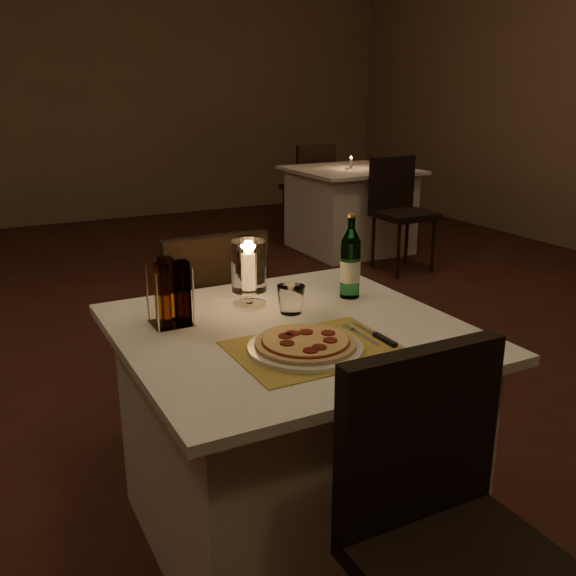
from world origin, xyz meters
name	(u,v)px	position (x,y,z in m)	size (l,w,h in m)	color
floor	(245,430)	(0.00, 0.00, -0.01)	(8.00, 10.00, 0.02)	#411E15
wall_back	(45,80)	(0.00, 5.01, 1.50)	(8.00, 0.02, 3.00)	#866C4E
main_table	(291,435)	(-0.14, -0.71, 0.37)	(1.00, 1.00, 0.74)	white
chair_near	(444,514)	(-0.14, -1.42, 0.55)	(0.42, 0.42, 0.90)	black
chair_far	(209,315)	(-0.14, 0.01, 0.55)	(0.42, 0.42, 0.90)	black
placemat	(315,349)	(-0.16, -0.89, 0.74)	(0.45, 0.34, 0.00)	gold
plate	(305,348)	(-0.19, -0.89, 0.75)	(0.32, 0.32, 0.01)	white
pizza	(306,342)	(-0.19, -0.89, 0.77)	(0.28, 0.28, 0.02)	#D8B77F
fork	(358,333)	(0.00, -0.85, 0.75)	(0.02, 0.18, 0.00)	silver
knife	(380,337)	(0.04, -0.91, 0.75)	(0.02, 0.22, 0.01)	black
tumbler	(291,299)	(-0.08, -0.59, 0.79)	(0.09, 0.09, 0.09)	white
water_bottle	(350,264)	(0.18, -0.53, 0.86)	(0.07, 0.07, 0.29)	#61B47B
hurricane_candle	(249,268)	(-0.17, -0.47, 0.87)	(0.12, 0.12, 0.22)	white
cruet_caddy	(171,295)	(-0.45, -0.52, 0.84)	(0.12, 0.12, 0.21)	white
neighbor_table_right	(349,209)	(2.17, 2.54, 0.37)	(1.00, 1.00, 0.74)	white
neighbor_chair_ra	(398,202)	(2.17, 1.82, 0.55)	(0.42, 0.42, 0.90)	black
neighbor_chair_rb	(311,180)	(2.17, 3.25, 0.55)	(0.42, 0.42, 0.90)	black
neighbor_candle_right	(351,163)	(2.17, 2.54, 0.79)	(0.03, 0.03, 0.11)	white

